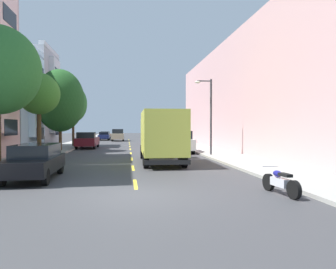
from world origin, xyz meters
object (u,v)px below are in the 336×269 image
(parked_wagon_black, at_px, (35,160))
(street_lamp, at_px, (209,110))
(street_tree_second, at_px, (39,94))
(parked_motorcycle, at_px, (280,182))
(delivery_box_truck, at_px, (161,134))
(parked_sedan_silver, at_px, (153,135))
(parked_sedan_navy, at_px, (104,136))
(parked_pickup_red, at_px, (161,137))
(moving_champagne_sedan, at_px, (118,135))
(parked_pickup_burgundy, at_px, (87,141))
(parked_suv_white, at_px, (180,142))
(street_tree_farthest, at_px, (73,104))
(parked_sedan_orange, at_px, (105,135))
(street_tree_third, at_px, (60,101))

(parked_wagon_black, bearing_deg, street_lamp, 42.82)
(street_tree_second, bearing_deg, parked_motorcycle, -49.74)
(delivery_box_truck, bearing_deg, parked_sedan_silver, 86.05)
(delivery_box_truck, bearing_deg, street_tree_second, 157.68)
(street_tree_second, xyz_separation_m, street_lamp, (12.33, 0.78, -0.99))
(parked_sedan_navy, relative_size, parked_pickup_red, 0.85)
(parked_wagon_black, bearing_deg, parked_pickup_red, 73.34)
(moving_champagne_sedan, bearing_deg, parked_pickup_burgundy, -98.66)
(street_lamp, bearing_deg, moving_champagne_sedan, 105.20)
(parked_sedan_silver, height_order, parked_suv_white, parked_suv_white)
(street_tree_farthest, bearing_deg, moving_champagne_sedan, 72.99)
(parked_sedan_silver, distance_m, parked_pickup_red, 13.57)
(parked_pickup_red, bearing_deg, street_lamp, -85.37)
(street_tree_second, bearing_deg, street_lamp, 3.61)
(parked_sedan_navy, xyz_separation_m, parked_pickup_red, (8.58, -12.08, 0.08))
(street_tree_farthest, bearing_deg, parked_motorcycle, -67.83)
(parked_motorcycle, bearing_deg, parked_wagon_black, 153.74)
(street_tree_second, bearing_deg, street_tree_farthest, 90.00)
(delivery_box_truck, bearing_deg, moving_champagne_sedan, 96.30)
(parked_sedan_orange, height_order, parked_motorcycle, parked_sedan_orange)
(street_tree_farthest, bearing_deg, street_tree_third, -90.00)
(parked_sedan_orange, distance_m, parked_pickup_burgundy, 26.92)
(parked_sedan_orange, bearing_deg, parked_motorcycle, -79.92)
(parked_sedan_silver, xyz_separation_m, parked_motorcycle, (0.38, -46.96, -0.34))
(parked_suv_white, relative_size, parked_pickup_burgundy, 0.91)
(parked_sedan_navy, relative_size, moving_champagne_sedan, 0.94)
(parked_suv_white, bearing_deg, parked_pickup_burgundy, 140.97)
(parked_pickup_red, relative_size, parked_motorcycle, 2.59)
(street_lamp, relative_size, parked_sedan_navy, 1.29)
(street_tree_second, distance_m, delivery_box_truck, 9.27)
(delivery_box_truck, bearing_deg, street_tree_farthest, 115.03)
(parked_pickup_burgundy, bearing_deg, parked_pickup_red, 44.55)
(street_tree_third, height_order, moving_champagne_sedan, street_tree_third)
(street_lamp, height_order, parked_sedan_navy, street_lamp)
(parked_wagon_black, distance_m, parked_pickup_burgundy, 20.21)
(street_lamp, xyz_separation_m, delivery_box_truck, (-4.13, -4.14, -1.72))
(parked_suv_white, bearing_deg, delivery_box_truck, -107.74)
(parked_pickup_red, bearing_deg, parked_wagon_black, -106.66)
(street_tree_third, relative_size, street_tree_farthest, 1.07)
(street_tree_farthest, distance_m, parked_wagon_black, 23.35)
(street_lamp, bearing_deg, parked_suv_white, 114.47)
(street_lamp, xyz_separation_m, parked_pickup_burgundy, (-10.43, 10.73, -2.73))
(street_tree_farthest, relative_size, parked_pickup_red, 1.30)
(parked_sedan_navy, bearing_deg, street_tree_third, -94.93)
(street_tree_third, xyz_separation_m, parked_wagon_black, (2.10, -15.80, -3.88))
(street_tree_farthest, xyz_separation_m, street_lamp, (12.33, -13.41, -1.35))
(parked_sedan_silver, height_order, parked_pickup_red, parked_pickup_red)
(parked_pickup_burgundy, distance_m, parked_motorcycle, 26.36)
(parked_wagon_black, bearing_deg, street_tree_farthest, 95.23)
(moving_champagne_sedan, bearing_deg, parked_wagon_black, -93.78)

